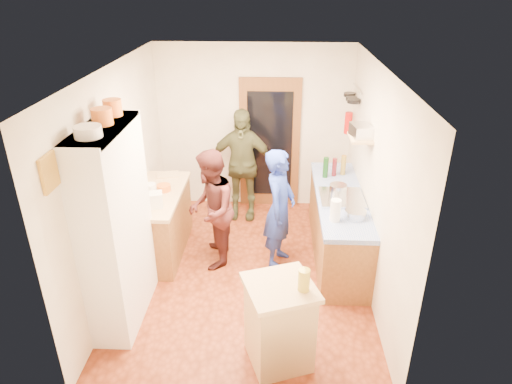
# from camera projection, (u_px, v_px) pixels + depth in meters

# --- Properties ---
(floor) EXTENTS (3.00, 4.00, 0.02)m
(floor) POSITION_uv_depth(u_px,v_px,m) (246.00, 273.00, 5.91)
(floor) COLOR brown
(floor) RESTS_ON ground
(ceiling) EXTENTS (3.00, 4.00, 0.02)m
(ceiling) POSITION_uv_depth(u_px,v_px,m) (244.00, 67.00, 4.77)
(ceiling) COLOR silver
(ceiling) RESTS_ON ground
(wall_back) EXTENTS (3.00, 0.02, 2.60)m
(wall_back) POSITION_uv_depth(u_px,v_px,m) (254.00, 128.00, 7.15)
(wall_back) COLOR silver
(wall_back) RESTS_ON ground
(wall_front) EXTENTS (3.00, 0.02, 2.60)m
(wall_front) POSITION_uv_depth(u_px,v_px,m) (228.00, 288.00, 3.54)
(wall_front) COLOR silver
(wall_front) RESTS_ON ground
(wall_left) EXTENTS (0.02, 4.00, 2.60)m
(wall_left) POSITION_uv_depth(u_px,v_px,m) (119.00, 179.00, 5.41)
(wall_left) COLOR silver
(wall_left) RESTS_ON ground
(wall_right) EXTENTS (0.02, 4.00, 2.60)m
(wall_right) POSITION_uv_depth(u_px,v_px,m) (375.00, 184.00, 5.28)
(wall_right) COLOR silver
(wall_right) RESTS_ON ground
(door_frame) EXTENTS (0.95, 0.06, 2.10)m
(door_frame) POSITION_uv_depth(u_px,v_px,m) (270.00, 144.00, 7.21)
(door_frame) COLOR brown
(door_frame) RESTS_ON ground
(door_glass) EXTENTS (0.70, 0.02, 1.70)m
(door_glass) POSITION_uv_depth(u_px,v_px,m) (270.00, 145.00, 7.18)
(door_glass) COLOR black
(door_glass) RESTS_ON door_frame
(hutch_body) EXTENTS (0.40, 1.20, 2.20)m
(hutch_body) POSITION_uv_depth(u_px,v_px,m) (117.00, 228.00, 4.77)
(hutch_body) COLOR white
(hutch_body) RESTS_ON ground
(hutch_top_shelf) EXTENTS (0.40, 1.14, 0.04)m
(hutch_top_shelf) POSITION_uv_depth(u_px,v_px,m) (101.00, 129.00, 4.29)
(hutch_top_shelf) COLOR white
(hutch_top_shelf) RESTS_ON hutch_body
(plate_stack) EXTENTS (0.24, 0.24, 0.10)m
(plate_stack) POSITION_uv_depth(u_px,v_px,m) (88.00, 132.00, 3.99)
(plate_stack) COLOR white
(plate_stack) RESTS_ON hutch_top_shelf
(orange_pot_a) EXTENTS (0.20, 0.20, 0.16)m
(orange_pot_a) POSITION_uv_depth(u_px,v_px,m) (102.00, 116.00, 4.31)
(orange_pot_a) COLOR orange
(orange_pot_a) RESTS_ON hutch_top_shelf
(orange_pot_b) EXTENTS (0.19, 0.19, 0.17)m
(orange_pot_b) POSITION_uv_depth(u_px,v_px,m) (113.00, 108.00, 4.58)
(orange_pot_b) COLOR orange
(orange_pot_b) RESTS_ON hutch_top_shelf
(left_counter_base) EXTENTS (0.60, 1.40, 0.85)m
(left_counter_base) POSITION_uv_depth(u_px,v_px,m) (160.00, 224.00, 6.18)
(left_counter_base) COLOR #925D2D
(left_counter_base) RESTS_ON ground
(left_counter_top) EXTENTS (0.64, 1.44, 0.05)m
(left_counter_top) POSITION_uv_depth(u_px,v_px,m) (157.00, 195.00, 5.98)
(left_counter_top) COLOR tan
(left_counter_top) RESTS_ON left_counter_base
(toaster) EXTENTS (0.28, 0.22, 0.19)m
(toaster) POSITION_uv_depth(u_px,v_px,m) (152.00, 200.00, 5.58)
(toaster) COLOR white
(toaster) RESTS_ON left_counter_top
(kettle) EXTENTS (0.18, 0.18, 0.17)m
(kettle) POSITION_uv_depth(u_px,v_px,m) (150.00, 190.00, 5.84)
(kettle) COLOR white
(kettle) RESTS_ON left_counter_top
(orange_bowl) EXTENTS (0.20, 0.20, 0.08)m
(orange_bowl) POSITION_uv_depth(u_px,v_px,m) (164.00, 188.00, 6.02)
(orange_bowl) COLOR orange
(orange_bowl) RESTS_ON left_counter_top
(chopping_board) EXTENTS (0.34, 0.28, 0.02)m
(chopping_board) POSITION_uv_depth(u_px,v_px,m) (168.00, 175.00, 6.48)
(chopping_board) COLOR tan
(chopping_board) RESTS_ON left_counter_top
(right_counter_base) EXTENTS (0.60, 2.20, 0.84)m
(right_counter_base) POSITION_uv_depth(u_px,v_px,m) (338.00, 227.00, 6.13)
(right_counter_base) COLOR #925D2D
(right_counter_base) RESTS_ON ground
(right_counter_top) EXTENTS (0.62, 2.22, 0.06)m
(right_counter_top) POSITION_uv_depth(u_px,v_px,m) (340.00, 197.00, 5.93)
(right_counter_top) COLOR #173FB2
(right_counter_top) RESTS_ON right_counter_base
(hob) EXTENTS (0.55, 0.58, 0.04)m
(hob) POSITION_uv_depth(u_px,v_px,m) (342.00, 198.00, 5.80)
(hob) COLOR silver
(hob) RESTS_ON right_counter_top
(pot_on_hob) EXTENTS (0.22, 0.22, 0.14)m
(pot_on_hob) POSITION_uv_depth(u_px,v_px,m) (338.00, 190.00, 5.80)
(pot_on_hob) COLOR silver
(pot_on_hob) RESTS_ON hob
(bottle_a) EXTENTS (0.09, 0.09, 0.30)m
(bottle_a) POSITION_uv_depth(u_px,v_px,m) (326.00, 167.00, 6.37)
(bottle_a) COLOR #143F14
(bottle_a) RESTS_ON right_counter_top
(bottle_b) EXTENTS (0.07, 0.07, 0.26)m
(bottle_b) POSITION_uv_depth(u_px,v_px,m) (334.00, 167.00, 6.42)
(bottle_b) COLOR #591419
(bottle_b) RESTS_ON right_counter_top
(bottle_c) EXTENTS (0.08, 0.08, 0.29)m
(bottle_c) POSITION_uv_depth(u_px,v_px,m) (343.00, 165.00, 6.45)
(bottle_c) COLOR olive
(bottle_c) RESTS_ON right_counter_top
(paper_towel) EXTENTS (0.13, 0.13, 0.27)m
(paper_towel) POSITION_uv_depth(u_px,v_px,m) (335.00, 210.00, 5.25)
(paper_towel) COLOR white
(paper_towel) RESTS_ON right_counter_top
(mixing_bowl) EXTENTS (0.30, 0.30, 0.10)m
(mixing_bowl) POSITION_uv_depth(u_px,v_px,m) (355.00, 214.00, 5.35)
(mixing_bowl) COLOR silver
(mixing_bowl) RESTS_ON right_counter_top
(island_base) EXTENTS (0.70, 0.70, 0.86)m
(island_base) POSITION_uv_depth(u_px,v_px,m) (279.00, 326.00, 4.41)
(island_base) COLOR tan
(island_base) RESTS_ON ground
(island_top) EXTENTS (0.79, 0.79, 0.05)m
(island_top) POSITION_uv_depth(u_px,v_px,m) (280.00, 288.00, 4.21)
(island_top) COLOR tan
(island_top) RESTS_ON island_base
(cutting_board) EXTENTS (0.42, 0.38, 0.02)m
(cutting_board) POSITION_uv_depth(u_px,v_px,m) (273.00, 284.00, 4.23)
(cutting_board) COLOR white
(cutting_board) RESTS_ON island_top
(oil_jar) EXTENTS (0.14, 0.14, 0.22)m
(oil_jar) POSITION_uv_depth(u_px,v_px,m) (304.00, 280.00, 4.09)
(oil_jar) COLOR #AD9E2D
(oil_jar) RESTS_ON island_top
(pan_rail) EXTENTS (0.02, 0.65, 0.02)m
(pan_rail) POSITION_uv_depth(u_px,v_px,m) (357.00, 89.00, 6.33)
(pan_rail) COLOR silver
(pan_rail) RESTS_ON wall_right
(pan_hang_a) EXTENTS (0.18, 0.18, 0.05)m
(pan_hang_a) POSITION_uv_depth(u_px,v_px,m) (354.00, 101.00, 6.23)
(pan_hang_a) COLOR black
(pan_hang_a) RESTS_ON pan_rail
(pan_hang_b) EXTENTS (0.16, 0.16, 0.05)m
(pan_hang_b) POSITION_uv_depth(u_px,v_px,m) (351.00, 99.00, 6.42)
(pan_hang_b) COLOR black
(pan_hang_b) RESTS_ON pan_rail
(pan_hang_c) EXTENTS (0.17, 0.17, 0.05)m
(pan_hang_c) POSITION_uv_depth(u_px,v_px,m) (350.00, 95.00, 6.59)
(pan_hang_c) COLOR black
(pan_hang_c) RESTS_ON pan_rail
(wall_shelf) EXTENTS (0.26, 0.42, 0.03)m
(wall_shelf) POSITION_uv_depth(u_px,v_px,m) (360.00, 138.00, 5.52)
(wall_shelf) COLOR tan
(wall_shelf) RESTS_ON wall_right
(radio) EXTENTS (0.27, 0.33, 0.15)m
(radio) POSITION_uv_depth(u_px,v_px,m) (361.00, 131.00, 5.48)
(radio) COLOR silver
(radio) RESTS_ON wall_shelf
(ext_bracket) EXTENTS (0.06, 0.10, 0.04)m
(ext_bracket) POSITION_uv_depth(u_px,v_px,m) (352.00, 126.00, 6.74)
(ext_bracket) COLOR black
(ext_bracket) RESTS_ON wall_right
(fire_extinguisher) EXTENTS (0.11, 0.11, 0.32)m
(fire_extinguisher) POSITION_uv_depth(u_px,v_px,m) (348.00, 123.00, 6.72)
(fire_extinguisher) COLOR red
(fire_extinguisher) RESTS_ON wall_right
(picture_frame) EXTENTS (0.03, 0.25, 0.30)m
(picture_frame) POSITION_uv_depth(u_px,v_px,m) (49.00, 173.00, 3.68)
(picture_frame) COLOR gold
(picture_frame) RESTS_ON wall_left
(person_hob) EXTENTS (0.52, 0.66, 1.59)m
(person_hob) POSITION_uv_depth(u_px,v_px,m) (281.00, 210.00, 5.76)
(person_hob) COLOR #2036A0
(person_hob) RESTS_ON ground
(person_left) EXTENTS (0.64, 0.80, 1.58)m
(person_left) POSITION_uv_depth(u_px,v_px,m) (213.00, 208.00, 5.82)
(person_left) COLOR #451D1B
(person_left) RESTS_ON ground
(person_back) EXTENTS (1.06, 0.51, 1.74)m
(person_back) POSITION_uv_depth(u_px,v_px,m) (242.00, 165.00, 6.91)
(person_back) COLOR #3E4024
(person_back) RESTS_ON ground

